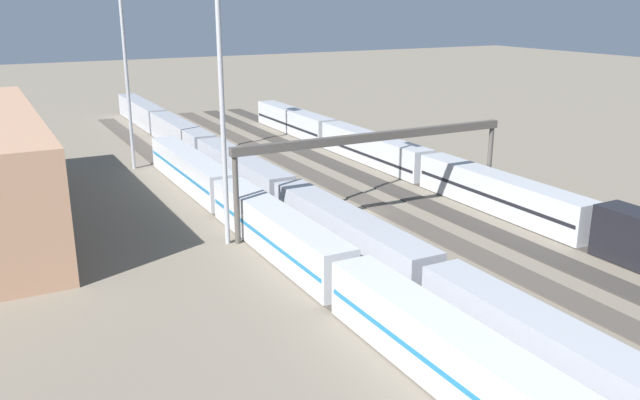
{
  "coord_description": "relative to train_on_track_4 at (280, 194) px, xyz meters",
  "views": [
    {
      "loc": [
        -55.29,
        34.31,
        20.92
      ],
      "look_at": [
        -1.3,
        5.62,
        2.5
      ],
      "focal_mm": 37.11,
      "sensor_mm": 36.0,
      "label": 1
    }
  ],
  "objects": [
    {
      "name": "ground_plane",
      "position": [
        -3.85,
        -7.5,
        -2.07
      ],
      "size": [
        400.0,
        400.0,
        0.0
      ],
      "primitive_type": "plane",
      "color": "#756B5B"
    },
    {
      "name": "track_bed_0",
      "position": [
        -3.85,
        -20.0,
        -2.01
      ],
      "size": [
        140.0,
        2.8,
        0.12
      ],
      "primitive_type": "cube",
      "color": "#3D3833",
      "rests_on": "ground_plane"
    },
    {
      "name": "track_bed_1",
      "position": [
        -3.85,
        -15.0,
        -2.01
      ],
      "size": [
        140.0,
        2.8,
        0.12
      ],
      "primitive_type": "cube",
      "color": "#3D3833",
      "rests_on": "ground_plane"
    },
    {
      "name": "track_bed_2",
      "position": [
        -3.85,
        -10.0,
        -2.01
      ],
      "size": [
        140.0,
        2.8,
        0.12
      ],
      "primitive_type": "cube",
      "color": "#4C443D",
      "rests_on": "ground_plane"
    },
    {
      "name": "track_bed_3",
      "position": [
        -3.85,
        -5.0,
        -2.01
      ],
      "size": [
        140.0,
        2.8,
        0.12
      ],
      "primitive_type": "cube",
      "color": "#3D3833",
      "rests_on": "ground_plane"
    },
    {
      "name": "track_bed_4",
      "position": [
        -3.85,
        0.0,
        -2.01
      ],
      "size": [
        140.0,
        2.8,
        0.12
      ],
      "primitive_type": "cube",
      "color": "#4C443D",
      "rests_on": "ground_plane"
    },
    {
      "name": "track_bed_5",
      "position": [
        -3.85,
        5.0,
        -2.01
      ],
      "size": [
        140.0,
        2.8,
        0.12
      ],
      "primitive_type": "cube",
      "color": "#4C443D",
      "rests_on": "ground_plane"
    },
    {
      "name": "train_on_track_4",
      "position": [
        0.0,
        0.0,
        0.0
      ],
      "size": [
        139.0,
        3.0,
        4.4
      ],
      "color": "#285193",
      "rests_on": "ground_plane"
    },
    {
      "name": "train_on_track_0",
      "position": [
        3.98,
        -20.0,
        -0.0
      ],
      "size": [
        90.6,
        3.06,
        4.4
      ],
      "color": "black",
      "rests_on": "ground_plane"
    },
    {
      "name": "train_on_track_5",
      "position": [
        -19.88,
        5.0,
        0.02
      ],
      "size": [
        90.6,
        3.06,
        4.4
      ],
      "color": "maroon",
      "rests_on": "ground_plane"
    },
    {
      "name": "light_mast_1",
      "position": [
        26.23,
        8.93,
        17.73
      ],
      "size": [
        2.8,
        0.7,
        31.75
      ],
      "color": "#9EA0A5",
      "rests_on": "ground_plane"
    },
    {
      "name": "light_mast_3",
      "position": [
        -5.85,
        7.91,
        17.88
      ],
      "size": [
        2.8,
        0.7,
        32.03
      ],
      "color": "#9EA0A5",
      "rests_on": "ground_plane"
    },
    {
      "name": "signal_gantry",
      "position": [
        -6.24,
        -7.5,
        5.49
      ],
      "size": [
        0.7,
        30.0,
        8.8
      ],
      "color": "#4C4742",
      "rests_on": "ground_plane"
    }
  ]
}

